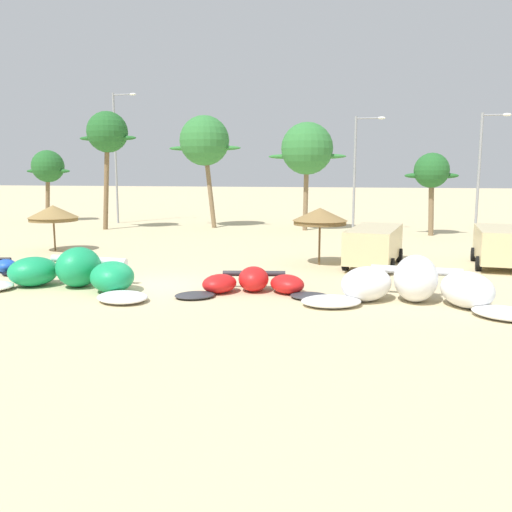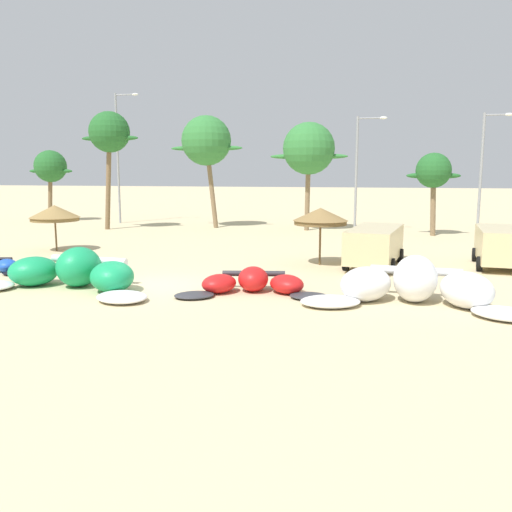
% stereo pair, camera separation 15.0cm
% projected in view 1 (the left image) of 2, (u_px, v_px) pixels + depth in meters
% --- Properties ---
extents(ground_plane, '(260.00, 260.00, 0.00)m').
position_uv_depth(ground_plane, '(156.00, 286.00, 21.28)').
color(ground_plane, beige).
extents(kite_left, '(8.14, 4.12, 1.56)m').
position_uv_depth(kite_left, '(72.00, 274.00, 20.66)').
color(kite_left, white).
rests_on(kite_left, ground).
extents(kite_left_of_center, '(5.79, 3.16, 0.93)m').
position_uv_depth(kite_left_of_center, '(253.00, 283.00, 20.02)').
color(kite_left_of_center, '#333338').
rests_on(kite_left_of_center, ground).
extents(kite_center, '(7.78, 3.92, 1.62)m').
position_uv_depth(kite_center, '(415.00, 286.00, 18.32)').
color(kite_center, white).
rests_on(kite_center, ground).
extents(beach_umbrella_near_van, '(2.77, 2.77, 2.59)m').
position_uv_depth(beach_umbrella_near_van, '(53.00, 213.00, 30.17)').
color(beach_umbrella_near_van, brown).
rests_on(beach_umbrella_near_van, ground).
extents(beach_umbrella_middle, '(2.63, 2.63, 2.75)m').
position_uv_depth(beach_umbrella_middle, '(320.00, 216.00, 25.68)').
color(beach_umbrella_middle, brown).
rests_on(beach_umbrella_middle, ground).
extents(parked_van, '(2.62, 4.80, 1.84)m').
position_uv_depth(parked_van, '(500.00, 244.00, 25.43)').
color(parked_van, beige).
rests_on(parked_van, ground).
extents(parked_car_second, '(2.89, 5.41, 1.84)m').
position_uv_depth(parked_car_second, '(375.00, 243.00, 25.67)').
color(parked_car_second, beige).
rests_on(parked_car_second, ground).
extents(palm_leftmost, '(4.22, 2.82, 6.30)m').
position_uv_depth(palm_leftmost, '(48.00, 167.00, 47.60)').
color(palm_leftmost, brown).
rests_on(palm_leftmost, ground).
extents(palm_left, '(4.61, 3.07, 8.92)m').
position_uv_depth(palm_left, '(107.00, 134.00, 40.57)').
color(palm_left, brown).
rests_on(palm_left, ground).
extents(palm_left_of_gap, '(5.84, 3.89, 8.77)m').
position_uv_depth(palm_left_of_gap, '(204.00, 141.00, 42.16)').
color(palm_left_of_gap, '#7F6647').
rests_on(palm_left_of_gap, ground).
extents(palm_center_left, '(5.83, 3.89, 8.08)m').
position_uv_depth(palm_center_left, '(307.00, 149.00, 40.22)').
color(palm_center_left, '#7F6647').
rests_on(palm_center_left, ground).
extents(palm_center_right, '(3.62, 2.41, 5.73)m').
position_uv_depth(palm_center_right, '(432.00, 172.00, 37.21)').
color(palm_center_right, '#7F6647').
rests_on(palm_center_right, ground).
extents(lamppost_west, '(2.14, 0.24, 10.93)m').
position_uv_depth(lamppost_west, '(117.00, 152.00, 45.80)').
color(lamppost_west, gray).
rests_on(lamppost_west, ground).
extents(lamppost_west_center, '(2.16, 0.24, 8.35)m').
position_uv_depth(lamppost_west_center, '(357.00, 167.00, 39.12)').
color(lamppost_west_center, gray).
rests_on(lamppost_west_center, ground).
extents(lamppost_east_center, '(1.88, 0.24, 8.26)m').
position_uv_depth(lamppost_east_center, '(482.00, 168.00, 35.91)').
color(lamppost_east_center, gray).
rests_on(lamppost_east_center, ground).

